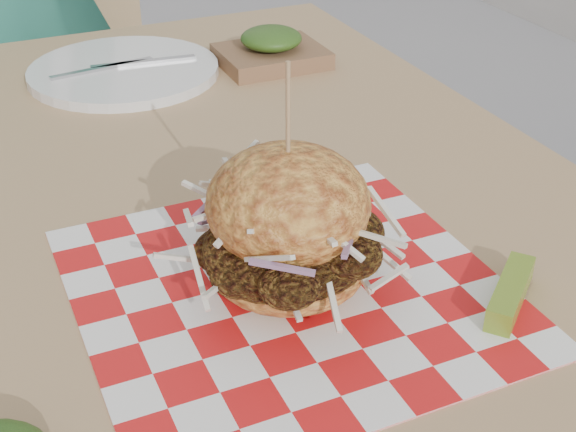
# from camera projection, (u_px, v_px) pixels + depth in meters

# --- Properties ---
(patio_table) EXTENTS (0.80, 1.20, 0.75)m
(patio_table) POSITION_uv_depth(u_px,v_px,m) (218.00, 258.00, 0.89)
(patio_table) COLOR tan
(patio_table) RESTS_ON ground
(patio_chair) EXTENTS (0.49, 0.50, 0.95)m
(patio_chair) POSITION_uv_depth(u_px,v_px,m) (55.00, 68.00, 1.73)
(patio_chair) COLOR tan
(patio_chair) RESTS_ON ground
(paper_liner) EXTENTS (0.36, 0.36, 0.00)m
(paper_liner) POSITION_uv_depth(u_px,v_px,m) (288.00, 288.00, 0.71)
(paper_liner) COLOR red
(paper_liner) RESTS_ON patio_table
(sandwich) EXTENTS (0.18, 0.18, 0.21)m
(sandwich) POSITION_uv_depth(u_px,v_px,m) (288.00, 231.00, 0.68)
(sandwich) COLOR gold
(sandwich) RESTS_ON paper_liner
(pickle_spear) EXTENTS (0.09, 0.08, 0.02)m
(pickle_spear) POSITION_uv_depth(u_px,v_px,m) (510.00, 293.00, 0.68)
(pickle_spear) COLOR #88A52F
(pickle_spear) RESTS_ON paper_liner
(place_setting) EXTENTS (0.27, 0.27, 0.02)m
(place_setting) POSITION_uv_depth(u_px,v_px,m) (124.00, 71.00, 1.14)
(place_setting) COLOR white
(place_setting) RESTS_ON patio_table
(kraft_tray) EXTENTS (0.15, 0.12, 0.06)m
(kraft_tray) POSITION_uv_depth(u_px,v_px,m) (271.00, 50.00, 1.18)
(kraft_tray) COLOR brown
(kraft_tray) RESTS_ON patio_table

